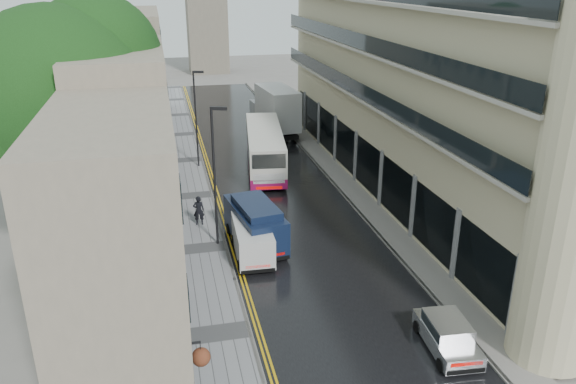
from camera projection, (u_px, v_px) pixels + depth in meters
name	position (u px, v px, depth m)	size (l,w,h in m)	color
road	(274.00, 190.00, 40.62)	(9.00, 85.00, 0.02)	black
left_sidewalk	(193.00, 196.00, 39.38)	(2.70, 85.00, 0.12)	gray
right_sidewalk	(345.00, 184.00, 41.73)	(1.80, 85.00, 0.12)	slate
old_shop_row	(133.00, 108.00, 38.75)	(4.50, 56.00, 12.00)	gray
modern_block	(423.00, 92.00, 38.87)	(8.00, 40.00, 14.00)	#C3B891
tree_near	(64.00, 135.00, 28.69)	(10.56, 10.56, 13.89)	black
tree_far	(94.00, 98.00, 40.82)	(9.24, 9.24, 12.46)	black
cream_bus	(251.00, 162.00, 41.61)	(2.65, 11.64, 3.18)	beige
white_lorry	(269.00, 116.00, 51.94)	(2.66, 8.87, 4.66)	beige
silver_hatchback	(443.00, 356.00, 21.85)	(1.63, 3.72, 1.40)	#B8B9BD
white_van	(240.00, 255.00, 29.10)	(1.88, 4.39, 1.98)	silver
navy_van	(249.00, 239.00, 29.96)	(2.17, 5.42, 2.76)	#0E1933
pedestrian	(199.00, 210.00, 34.47)	(0.68, 0.45, 1.87)	black
lamp_post_near	(215.00, 178.00, 30.91)	(0.89, 0.20, 7.95)	black
lamp_post_far	(196.00, 120.00, 44.07)	(0.85, 0.19, 7.59)	black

